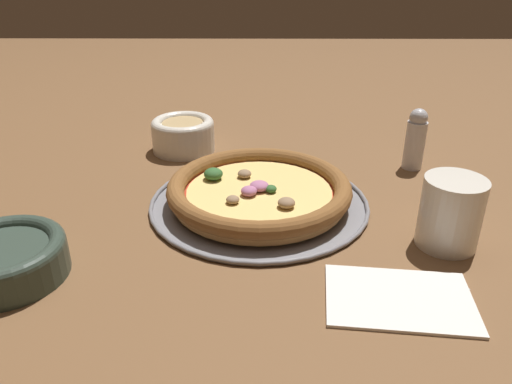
% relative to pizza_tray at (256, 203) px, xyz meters
% --- Properties ---
extents(ground_plane, '(3.00, 3.00, 0.00)m').
position_rel_pizza_tray_xyz_m(ground_plane, '(0.00, 0.00, -0.00)').
color(ground_plane, brown).
extents(pizza_tray, '(0.34, 0.34, 0.01)m').
position_rel_pizza_tray_xyz_m(pizza_tray, '(0.00, 0.00, 0.00)').
color(pizza_tray, gray).
rests_on(pizza_tray, ground_plane).
extents(pizza, '(0.28, 0.28, 0.04)m').
position_rel_pizza_tray_xyz_m(pizza, '(-0.00, 0.00, 0.02)').
color(pizza, tan).
rests_on(pizza, pizza_tray).
extents(bowl_near, '(0.12, 0.12, 0.06)m').
position_rel_pizza_tray_xyz_m(bowl_near, '(-0.15, 0.23, 0.03)').
color(bowl_near, silver).
rests_on(bowl_near, ground_plane).
extents(bowl_far, '(0.15, 0.15, 0.05)m').
position_rel_pizza_tray_xyz_m(bowl_far, '(-0.31, -0.19, 0.02)').
color(bowl_far, '#334238').
rests_on(bowl_far, ground_plane).
extents(drinking_cup, '(0.08, 0.08, 0.10)m').
position_rel_pizza_tray_xyz_m(drinking_cup, '(0.25, -0.11, 0.04)').
color(drinking_cup, silver).
rests_on(drinking_cup, ground_plane).
extents(napkin, '(0.18, 0.13, 0.01)m').
position_rel_pizza_tray_xyz_m(napkin, '(0.16, -0.23, -0.00)').
color(napkin, white).
rests_on(napkin, ground_plane).
extents(fork, '(0.16, 0.08, 0.00)m').
position_rel_pizza_tray_xyz_m(fork, '(0.18, -0.23, -0.00)').
color(fork, '#B7B7BC').
rests_on(fork, ground_plane).
extents(pepper_shaker, '(0.04, 0.04, 0.11)m').
position_rel_pizza_tray_xyz_m(pepper_shaker, '(0.28, 0.15, 0.05)').
color(pepper_shaker, silver).
rests_on(pepper_shaker, ground_plane).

